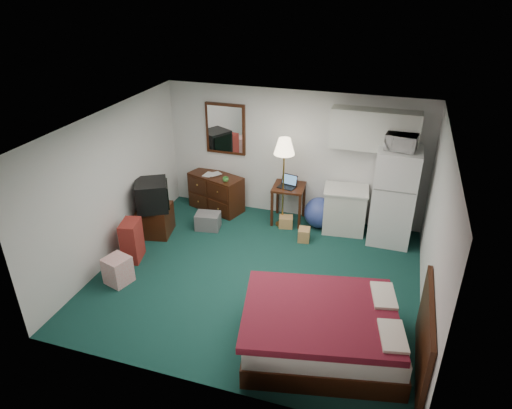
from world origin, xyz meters
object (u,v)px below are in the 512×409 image
(tv_stand, at_px, (156,220))
(suitcase, at_px, (132,241))
(dresser, at_px, (216,192))
(floor_lamp, at_px, (283,183))
(desk, at_px, (288,204))
(bed, at_px, (323,331))
(kitchen_counter, at_px, (344,210))
(fridge, at_px, (394,196))

(tv_stand, distance_m, suitcase, 0.89)
(suitcase, bearing_deg, dresser, 59.40)
(floor_lamp, xyz_separation_m, desk, (0.06, 0.19, -0.50))
(bed, bearing_deg, desk, 99.80)
(kitchen_counter, height_order, bed, kitchen_counter)
(bed, bearing_deg, kitchen_counter, 81.44)
(kitchen_counter, relative_size, bed, 0.43)
(floor_lamp, height_order, desk, floor_lamp)
(fridge, distance_m, tv_stand, 4.31)
(floor_lamp, relative_size, tv_stand, 2.93)
(kitchen_counter, bearing_deg, desk, 172.99)
(bed, relative_size, tv_stand, 3.24)
(dresser, relative_size, desk, 1.47)
(desk, relative_size, suitcase, 1.05)
(kitchen_counter, xyz_separation_m, bed, (0.17, -3.17, -0.10))
(suitcase, bearing_deg, tv_stand, 79.43)
(floor_lamp, xyz_separation_m, fridge, (1.97, 0.07, -0.00))
(fridge, bearing_deg, bed, -102.01)
(dresser, height_order, tv_stand, dresser)
(dresser, relative_size, bed, 0.57)
(desk, height_order, bed, desk)
(dresser, bearing_deg, suitcase, -88.06)
(desk, xyz_separation_m, tv_stand, (-2.22, -1.20, -0.10))
(fridge, bearing_deg, suitcase, -154.21)
(floor_lamp, distance_m, bed, 3.32)
(dresser, distance_m, fridge, 3.47)
(desk, distance_m, fridge, 1.98)
(dresser, xyz_separation_m, floor_lamp, (1.45, -0.24, 0.50))
(tv_stand, bearing_deg, bed, -41.12)
(desk, height_order, suitcase, desk)
(tv_stand, bearing_deg, floor_lamp, 13.82)
(desk, xyz_separation_m, suitcase, (-2.18, -2.08, -0.02))
(kitchen_counter, relative_size, fridge, 0.47)
(floor_lamp, relative_size, bed, 0.91)
(desk, bearing_deg, dresser, 174.62)
(dresser, bearing_deg, kitchen_counter, 17.61)
(desk, xyz_separation_m, fridge, (1.91, -0.12, 0.50))
(tv_stand, bearing_deg, kitchen_counter, 8.31)
(tv_stand, bearing_deg, fridge, 3.36)
(kitchen_counter, distance_m, tv_stand, 3.51)
(dresser, distance_m, kitchen_counter, 2.60)
(fridge, xyz_separation_m, bed, (-0.66, -3.07, -0.56))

